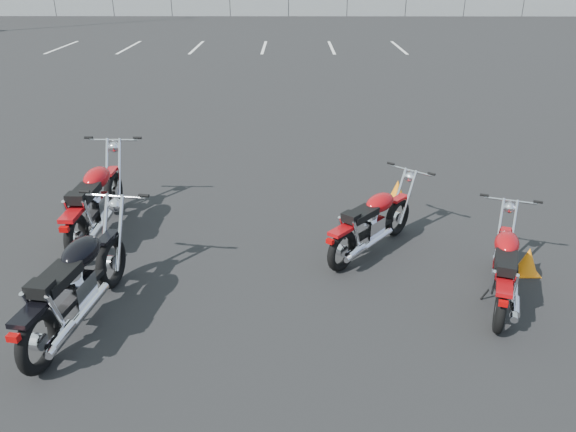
{
  "coord_description": "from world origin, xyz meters",
  "views": [
    {
      "loc": [
        0.24,
        -5.77,
        3.57
      ],
      "look_at": [
        0.2,
        0.6,
        0.65
      ],
      "focal_mm": 35.0,
      "sensor_mm": 36.0,
      "label": 1
    }
  ],
  "objects_px": {
    "motorcycle_second_black": "(77,283)",
    "motorcycle_rear_red": "(504,268)",
    "motorcycle_third_red": "(372,222)",
    "motorcycle_front_red": "(95,201)"
  },
  "relations": [
    {
      "from": "motorcycle_second_black",
      "to": "motorcycle_rear_red",
      "type": "xyz_separation_m",
      "value": [
        4.63,
        0.5,
        -0.08
      ]
    },
    {
      "from": "motorcycle_third_red",
      "to": "motorcycle_rear_red",
      "type": "xyz_separation_m",
      "value": [
        1.33,
        -1.15,
        -0.01
      ]
    },
    {
      "from": "motorcycle_third_red",
      "to": "motorcycle_rear_red",
      "type": "distance_m",
      "value": 1.76
    },
    {
      "from": "motorcycle_second_black",
      "to": "motorcycle_rear_red",
      "type": "relative_size",
      "value": 1.2
    },
    {
      "from": "motorcycle_front_red",
      "to": "motorcycle_rear_red",
      "type": "relative_size",
      "value": 1.23
    },
    {
      "from": "motorcycle_front_red",
      "to": "motorcycle_second_black",
      "type": "height_order",
      "value": "motorcycle_front_red"
    },
    {
      "from": "motorcycle_front_red",
      "to": "motorcycle_rear_red",
      "type": "bearing_deg",
      "value": -17.99
    },
    {
      "from": "motorcycle_front_red",
      "to": "motorcycle_second_black",
      "type": "distance_m",
      "value": 2.22
    },
    {
      "from": "motorcycle_third_red",
      "to": "motorcycle_second_black",
      "type": "bearing_deg",
      "value": -153.44
    },
    {
      "from": "motorcycle_front_red",
      "to": "motorcycle_rear_red",
      "type": "height_order",
      "value": "motorcycle_front_red"
    }
  ]
}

